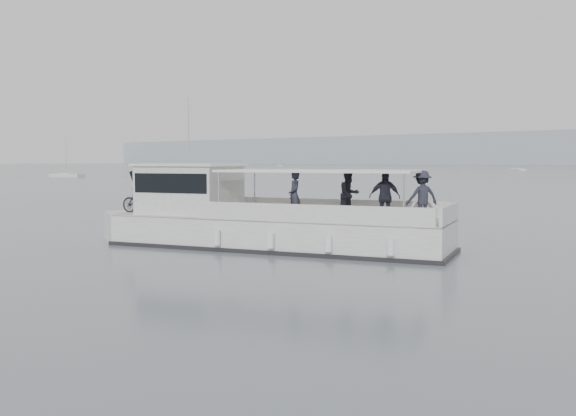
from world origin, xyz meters
The scene contains 3 objects.
ground centered at (0.00, 0.00, 0.00)m, with size 1400.00×1400.00×0.00m, color slate.
tour_boat centered at (2.97, 0.25, 1.04)m, with size 15.04×7.25×6.34m.
moored_fleet centered at (-40.45, 179.40, 0.36)m, with size 406.88×341.40×9.95m.
Camera 1 is at (20.25, -18.46, 3.41)m, focal length 40.00 mm.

